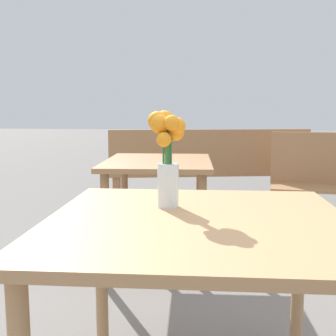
% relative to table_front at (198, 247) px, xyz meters
% --- Properties ---
extents(table_front, '(0.95, 0.93, 0.70)m').
position_rel_table_front_xyz_m(table_front, '(0.00, 0.00, 0.00)').
color(table_front, tan).
rests_on(table_front, ground_plane).
extents(flower_vase, '(0.13, 0.11, 0.32)m').
position_rel_table_front_xyz_m(flower_vase, '(-0.11, 0.14, 0.27)').
color(flower_vase, silver).
rests_on(flower_vase, table_front).
extents(bench_middle, '(1.84, 0.71, 0.85)m').
position_rel_table_front_xyz_m(bench_middle, '(-0.03, 2.58, -0.14)').
color(bench_middle, '#9E7047').
rests_on(bench_middle, ground_plane).
extents(table_back, '(0.72, 0.86, 0.70)m').
position_rel_table_front_xyz_m(table_back, '(-0.33, 1.41, -0.03)').
color(table_back, '#9E7047').
rests_on(table_back, ground_plane).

